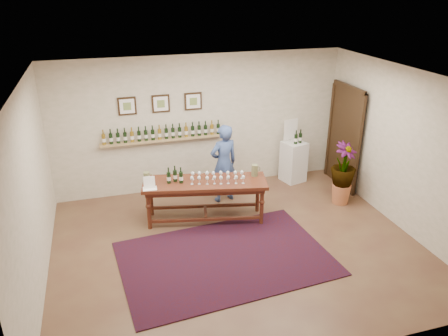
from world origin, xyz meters
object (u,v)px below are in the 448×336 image
object	(u,v)px
person	(224,164)
display_pedestal	(293,162)
potted_plant	(343,174)
tasting_table	(205,187)

from	to	relation	value
person	display_pedestal	bearing A→B (deg)	-176.94
potted_plant	person	size ratio (longest dim) A/B	0.68
tasting_table	person	xyz separation A→B (m)	(0.55, 0.66, 0.13)
display_pedestal	potted_plant	size ratio (longest dim) A/B	0.82
tasting_table	person	world-z (taller)	person
tasting_table	person	distance (m)	0.87
display_pedestal	potted_plant	world-z (taller)	potted_plant
tasting_table	potted_plant	size ratio (longest dim) A/B	2.13
display_pedestal	potted_plant	bearing A→B (deg)	-69.47
tasting_table	display_pedestal	xyz separation A→B (m)	(2.28, 1.14, -0.22)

